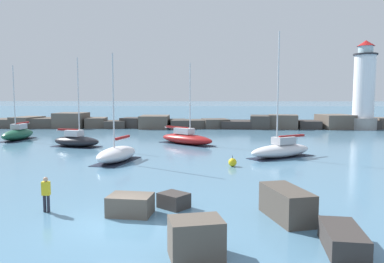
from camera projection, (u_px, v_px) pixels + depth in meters
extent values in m
plane|color=teal|center=(118.00, 223.00, 15.89)|extent=(600.00, 600.00, 0.00)
cube|color=teal|center=(195.00, 112.00, 120.96)|extent=(400.00, 116.00, 0.01)
cube|color=#4C443D|center=(8.00, 123.00, 62.53)|extent=(5.45, 5.15, 1.44)
cube|color=brown|center=(27.00, 122.00, 62.21)|extent=(4.45, 5.75, 1.80)
cube|color=#4C443D|center=(50.00, 123.00, 62.72)|extent=(5.57, 5.90, 1.59)
cube|color=brown|center=(71.00, 120.00, 61.88)|extent=(4.94, 5.08, 2.48)
cube|color=brown|center=(96.00, 123.00, 62.30)|extent=(3.75, 4.59, 1.65)
cube|color=#423D38|center=(115.00, 124.00, 61.55)|extent=(4.00, 4.21, 1.20)
cube|color=#383330|center=(132.00, 123.00, 62.03)|extent=(3.85, 3.94, 1.65)
cube|color=brown|center=(155.00, 122.00, 61.16)|extent=(4.67, 5.55, 2.06)
cube|color=#423D38|center=(178.00, 124.00, 61.18)|extent=(3.65, 5.75, 1.40)
cube|color=#4C443D|center=(197.00, 124.00, 61.51)|extent=(4.32, 4.76, 1.35)
cube|color=#4C443D|center=(215.00, 123.00, 61.40)|extent=(4.69, 4.74, 1.48)
cube|color=#383330|center=(236.00, 124.00, 61.55)|extent=(5.20, 5.70, 1.22)
cube|color=#423D38|center=(260.00, 122.00, 61.01)|extent=(3.72, 5.70, 2.08)
cube|color=brown|center=(283.00, 122.00, 60.12)|extent=(5.05, 4.26, 2.23)
cube|color=#383330|center=(308.00, 124.00, 60.70)|extent=(3.70, 4.84, 1.28)
cube|color=brown|center=(335.00, 122.00, 60.35)|extent=(5.58, 5.76, 2.25)
cube|color=#383330|center=(362.00, 124.00, 60.24)|extent=(4.59, 4.20, 1.36)
cylinder|color=gray|center=(362.00, 123.00, 59.29)|extent=(4.26, 4.26, 1.80)
cylinder|color=white|center=(364.00, 87.00, 58.72)|extent=(3.15, 3.15, 9.77)
cylinder|color=#232328|center=(366.00, 54.00, 58.23)|extent=(3.63, 3.63, 0.25)
cylinder|color=silver|center=(366.00, 50.00, 58.16)|extent=(2.21, 2.21, 1.15)
cone|color=#B21919|center=(366.00, 43.00, 58.06)|extent=(2.68, 2.68, 0.90)
cube|color=#4C443D|center=(286.00, 204.00, 16.40)|extent=(2.06, 3.22, 1.37)
cube|color=#383330|center=(174.00, 200.00, 18.07)|extent=(1.70, 1.66, 0.72)
cube|color=brown|center=(130.00, 205.00, 17.01)|extent=(2.08, 1.61, 0.92)
cube|color=brown|center=(196.00, 238.00, 12.51)|extent=(2.02, 1.69, 1.33)
cube|color=#383330|center=(343.00, 239.00, 13.16)|extent=(1.54, 2.75, 0.79)
ellipsoid|color=black|center=(77.00, 141.00, 39.39)|extent=(5.70, 3.73, 1.10)
cube|color=black|center=(77.00, 146.00, 39.44)|extent=(5.44, 3.61, 0.03)
cube|color=silver|center=(74.00, 133.00, 39.39)|extent=(1.88, 1.67, 0.64)
cylinder|color=silver|center=(78.00, 97.00, 38.80)|extent=(0.12, 0.12, 8.17)
cylinder|color=#BCBCC1|center=(68.00, 131.00, 39.62)|extent=(2.80, 0.93, 0.10)
cube|color=maroon|center=(68.00, 130.00, 39.61)|extent=(2.41, 0.90, 0.20)
ellipsoid|color=silver|center=(281.00, 151.00, 32.67)|extent=(6.54, 5.31, 1.13)
cube|color=black|center=(281.00, 157.00, 32.72)|extent=(6.25, 5.09, 0.03)
cube|color=#B2B2B7|center=(284.00, 140.00, 32.75)|extent=(2.25, 2.02, 0.64)
cylinder|color=silver|center=(278.00, 89.00, 31.89)|extent=(0.12, 0.12, 9.65)
cylinder|color=#BCBCC1|center=(292.00, 137.00, 33.23)|extent=(3.03, 2.06, 0.10)
cube|color=maroon|center=(292.00, 136.00, 33.22)|extent=(2.64, 1.85, 0.20)
ellipsoid|color=maroon|center=(186.00, 139.00, 41.33)|extent=(6.88, 6.26, 1.13)
cube|color=black|center=(186.00, 144.00, 41.38)|extent=(6.58, 6.00, 0.03)
cube|color=silver|center=(184.00, 131.00, 41.49)|extent=(2.40, 2.28, 0.64)
cylinder|color=silver|center=(190.00, 99.00, 40.53)|extent=(0.12, 0.12, 7.74)
cylinder|color=#BCBCC1|center=(177.00, 128.00, 42.19)|extent=(3.10, 2.64, 0.10)
cube|color=maroon|center=(177.00, 127.00, 42.18)|extent=(2.71, 2.33, 0.20)
ellipsoid|color=white|center=(117.00, 154.00, 30.53)|extent=(3.39, 5.77, 1.21)
cube|color=black|center=(117.00, 161.00, 30.58)|extent=(3.29, 5.50, 0.03)
cylinder|color=silver|center=(113.00, 101.00, 29.71)|extent=(0.12, 0.12, 7.53)
cylinder|color=#BCBCC1|center=(122.00, 139.00, 31.45)|extent=(0.77, 2.92, 0.10)
cube|color=maroon|center=(122.00, 138.00, 31.44)|extent=(0.77, 2.51, 0.20)
ellipsoid|color=#195138|center=(18.00, 135.00, 45.22)|extent=(2.37, 6.10, 1.30)
cube|color=black|center=(18.00, 140.00, 45.29)|extent=(2.32, 5.79, 0.03)
cube|color=#B2B2B7|center=(19.00, 126.00, 45.43)|extent=(1.25, 1.85, 0.64)
cylinder|color=silver|center=(14.00, 98.00, 44.34)|extent=(0.12, 0.12, 7.60)
cylinder|color=#BCBCC1|center=(23.00, 124.00, 46.30)|extent=(0.21, 3.32, 0.10)
cube|color=maroon|center=(23.00, 123.00, 46.29)|extent=(0.29, 2.82, 0.20)
sphere|color=yellow|center=(233.00, 162.00, 28.46)|extent=(0.63, 0.63, 0.63)
cylinder|color=black|center=(233.00, 157.00, 28.42)|extent=(0.04, 0.04, 0.20)
cylinder|color=#282833|center=(45.00, 204.00, 17.39)|extent=(0.14, 0.14, 0.81)
cylinder|color=#282833|center=(48.00, 204.00, 17.38)|extent=(0.14, 0.14, 0.81)
cube|color=yellow|center=(46.00, 188.00, 17.32)|extent=(0.36, 0.22, 0.64)
sphere|color=tan|center=(46.00, 179.00, 17.27)|extent=(0.22, 0.22, 0.22)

